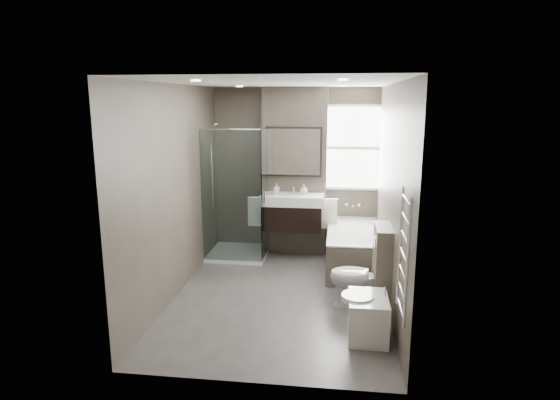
% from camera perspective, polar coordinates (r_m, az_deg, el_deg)
% --- Properties ---
extents(room, '(2.70, 3.90, 2.70)m').
position_cam_1_polar(room, '(5.63, 0.11, 0.77)').
color(room, '#4D4947').
rests_on(room, ground).
extents(vanity_pier, '(1.00, 0.25, 2.60)m').
position_cam_1_polar(vanity_pier, '(7.37, 1.80, 3.48)').
color(vanity_pier, '#524A40').
rests_on(vanity_pier, ground).
extents(vanity, '(0.95, 0.47, 0.66)m').
position_cam_1_polar(vanity, '(7.14, 1.51, -1.38)').
color(vanity, black).
rests_on(vanity, vanity_pier).
extents(mirror_cabinet, '(0.86, 0.08, 0.76)m').
position_cam_1_polar(mirror_cabinet, '(7.17, 1.70, 5.90)').
color(mirror_cabinet, black).
rests_on(mirror_cabinet, vanity_pier).
extents(towel_left, '(0.24, 0.06, 0.44)m').
position_cam_1_polar(towel_left, '(7.20, -2.95, -1.45)').
color(towel_left, white).
rests_on(towel_left, vanity_pier).
extents(towel_right, '(0.24, 0.06, 0.44)m').
position_cam_1_polar(towel_right, '(7.09, 6.00, -1.71)').
color(towel_right, white).
rests_on(towel_right, vanity_pier).
extents(shower_enclosure, '(0.90, 0.90, 2.00)m').
position_cam_1_polar(shower_enclosure, '(7.24, -4.50, -3.26)').
color(shower_enclosure, white).
rests_on(shower_enclosure, ground).
extents(bathtub, '(0.75, 1.60, 0.57)m').
position_cam_1_polar(bathtub, '(6.91, 8.91, -5.65)').
color(bathtub, '#524A40').
rests_on(bathtub, ground).
extents(window, '(0.98, 0.06, 1.33)m').
position_cam_1_polar(window, '(7.40, 8.90, 6.30)').
color(window, white).
rests_on(window, room).
extents(toilet, '(0.76, 0.49, 0.73)m').
position_cam_1_polar(toilet, '(5.65, 9.76, -9.28)').
color(toilet, white).
rests_on(toilet, ground).
extents(cistern_box, '(0.19, 0.55, 1.00)m').
position_cam_1_polar(cistern_box, '(5.59, 12.30, -8.11)').
color(cistern_box, '#524A40').
rests_on(cistern_box, ground).
extents(bidet, '(0.47, 0.55, 0.57)m').
position_cam_1_polar(bidet, '(5.03, 10.58, -13.74)').
color(bidet, white).
rests_on(bidet, ground).
extents(towel_radiator, '(0.03, 0.49, 1.10)m').
position_cam_1_polar(towel_radiator, '(4.13, 14.85, -6.50)').
color(towel_radiator, silver).
rests_on(towel_radiator, room).
extents(soap_bottle_a, '(0.08, 0.08, 0.17)m').
position_cam_1_polar(soap_bottle_a, '(7.07, -0.43, 1.36)').
color(soap_bottle_a, white).
rests_on(soap_bottle_a, vanity).
extents(soap_bottle_b, '(0.12, 0.12, 0.15)m').
position_cam_1_polar(soap_bottle_b, '(7.13, 2.92, 1.34)').
color(soap_bottle_b, white).
rests_on(soap_bottle_b, vanity).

